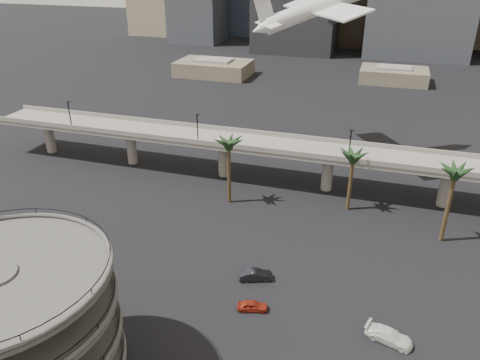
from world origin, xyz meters
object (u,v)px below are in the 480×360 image
(car_c, at_px, (389,336))
(airborne_jet, at_px, (326,4))
(parking_ramp, at_px, (7,325))
(overpass, at_px, (274,150))
(car_b, at_px, (256,275))
(car_a, at_px, (252,306))

(car_c, bearing_deg, airborne_jet, 33.91)
(parking_ramp, distance_m, overpass, 60.46)
(parking_ramp, distance_m, car_b, 33.58)
(car_a, distance_m, car_b, 6.52)
(parking_ramp, xyz_separation_m, car_a, (19.72, 20.25, -9.14))
(parking_ramp, bearing_deg, car_b, 55.42)
(overpass, distance_m, car_b, 33.45)
(airborne_jet, bearing_deg, car_b, -125.31)
(car_b, height_order, car_c, car_c)
(airborne_jet, xyz_separation_m, car_c, (18.21, -54.82, -32.98))
(car_b, bearing_deg, overpass, -11.14)
(parking_ramp, xyz_separation_m, car_b, (18.36, 26.63, -9.02))
(car_b, xyz_separation_m, car_c, (18.98, -6.67, 0.03))
(overpass, distance_m, car_c, 46.46)
(overpass, relative_size, airborne_jet, 4.47)
(airborne_jet, xyz_separation_m, car_a, (0.60, -54.53, -33.12))
(overpass, xyz_separation_m, car_b, (5.36, -32.37, -6.53))
(car_b, bearing_deg, car_a, 171.52)
(parking_ramp, height_order, car_c, parking_ramp)
(car_a, xyz_separation_m, car_c, (17.62, -0.30, 0.14))
(airborne_jet, height_order, car_a, airborne_jet)
(overpass, distance_m, car_a, 39.88)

